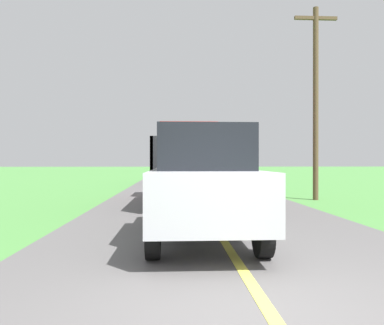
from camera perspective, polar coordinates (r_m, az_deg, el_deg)
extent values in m
plane|color=#47843D|center=(3.63, 11.99, -23.09)|extent=(200.00, 200.00, 0.00)
cube|color=#565454|center=(3.62, 11.99, -22.51)|extent=(6.40, 120.00, 0.08)
cube|color=#E0D64C|center=(3.60, 11.99, -21.88)|extent=(0.14, 108.00, 0.01)
cube|color=#2D2D30|center=(12.04, -0.27, -3.45)|extent=(0.90, 5.51, 0.24)
cube|color=brown|center=(12.03, -0.27, -2.49)|extent=(2.30, 5.80, 0.20)
cube|color=red|center=(13.98, -0.64, 2.18)|extent=(2.10, 1.90, 1.90)
cube|color=black|center=(14.95, -0.79, 3.32)|extent=(1.78, 0.02, 0.76)
cube|color=#232328|center=(11.05, -5.79, 0.64)|extent=(0.08, 3.85, 1.10)
cube|color=#232328|center=(11.16, 5.67, 0.64)|extent=(0.08, 3.85, 1.10)
cube|color=#232328|center=(9.16, 0.57, 0.75)|extent=(2.30, 0.08, 1.10)
cube|color=#232328|center=(12.93, -0.46, 0.57)|extent=(2.30, 0.08, 1.10)
cylinder|color=black|center=(13.84, -4.97, -3.39)|extent=(0.28, 1.00, 1.00)
cylinder|color=black|center=(13.92, 3.71, -3.37)|extent=(0.28, 1.00, 1.00)
cylinder|color=black|center=(10.46, -5.63, -4.54)|extent=(0.28, 1.00, 1.00)
cylinder|color=black|center=(10.57, 5.85, -4.49)|extent=(0.28, 1.00, 1.00)
ellipsoid|color=#83B432|center=(10.91, -2.32, 0.53)|extent=(0.60, 0.78, 0.44)
ellipsoid|color=#7BBD23|center=(11.51, 0.07, 1.97)|extent=(0.47, 0.54, 0.43)
ellipsoid|color=#7DB428|center=(10.10, 0.10, 2.29)|extent=(0.57, 0.60, 0.42)
ellipsoid|color=#80BF32|center=(10.97, 2.79, -1.17)|extent=(0.58, 0.69, 0.44)
ellipsoid|color=#76B530|center=(10.14, 2.06, -1.47)|extent=(0.56, 0.65, 0.50)
ellipsoid|color=#6BC037|center=(10.20, 1.77, -1.23)|extent=(0.45, 0.54, 0.37)
ellipsoid|color=#80A833|center=(10.58, -3.82, 0.55)|extent=(0.54, 0.53, 0.50)
ellipsoid|color=#7DBD33|center=(10.43, -0.62, -1.20)|extent=(0.47, 0.47, 0.48)
ellipsoid|color=#71BE32|center=(9.77, 1.31, 0.54)|extent=(0.47, 0.61, 0.49)
ellipsoid|color=#76AC2B|center=(12.22, -1.77, 1.77)|extent=(0.46, 0.44, 0.51)
cube|color=#2D2D30|center=(22.34, -1.09, -1.79)|extent=(0.90, 5.51, 0.24)
cube|color=brown|center=(22.34, -1.09, -1.28)|extent=(2.30, 5.80, 0.20)
cube|color=#1E479E|center=(24.28, -1.24, 1.31)|extent=(2.10, 1.90, 1.90)
cube|color=black|center=(25.25, -1.31, 2.02)|extent=(1.78, 0.02, 0.76)
cube|color=#2D517F|center=(21.35, -3.99, 0.40)|extent=(0.08, 3.85, 1.10)
cube|color=#2D517F|center=(21.42, 1.96, 0.40)|extent=(0.08, 3.85, 1.10)
cube|color=#2D517F|center=(19.47, -0.82, 0.43)|extent=(2.30, 0.08, 1.10)
cube|color=#2D517F|center=(23.24, -1.17, 0.38)|extent=(2.30, 0.08, 1.10)
cylinder|color=black|center=(24.13, -3.73, -1.89)|extent=(0.28, 1.00, 1.00)
cylinder|color=black|center=(24.20, 1.26, -1.88)|extent=(0.28, 1.00, 1.00)
cylinder|color=black|center=(20.74, -3.85, -2.22)|extent=(0.28, 1.00, 1.00)
cylinder|color=black|center=(20.82, 1.94, -2.21)|extent=(0.28, 1.00, 1.00)
ellipsoid|color=#83BA24|center=(22.61, 0.09, -0.63)|extent=(0.46, 0.59, 0.47)
ellipsoid|color=#6CBB27|center=(19.79, -1.65, -0.63)|extent=(0.57, 0.53, 0.37)
ellipsoid|color=#78B737|center=(20.81, 0.10, 0.26)|extent=(0.57, 0.66, 0.48)
ellipsoid|color=#73C023|center=(20.06, -2.34, 0.19)|extent=(0.50, 0.52, 0.37)
ellipsoid|color=#6DA821|center=(22.66, -2.33, -0.61)|extent=(0.41, 0.49, 0.48)
ellipsoid|color=#6DB025|center=(19.78, -1.90, -0.55)|extent=(0.40, 0.42, 0.37)
ellipsoid|color=#7CAE22|center=(22.76, 1.10, -0.48)|extent=(0.44, 0.44, 0.42)
ellipsoid|color=#6BA832|center=(20.63, -2.39, 1.27)|extent=(0.45, 0.43, 0.43)
ellipsoid|color=#76BC23|center=(20.62, 0.33, -0.63)|extent=(0.44, 0.56, 0.45)
ellipsoid|color=#77A82D|center=(21.63, -0.76, 1.15)|extent=(0.46, 0.51, 0.49)
ellipsoid|color=#80BD37|center=(21.05, 1.11, -0.69)|extent=(0.41, 0.42, 0.36)
ellipsoid|color=#78B320|center=(21.44, -1.23, 0.18)|extent=(0.44, 0.41, 0.51)
ellipsoid|color=#6CA92C|center=(22.14, -2.46, -0.61)|extent=(0.58, 0.59, 0.38)
cylinder|color=brown|center=(14.49, 18.84, 8.73)|extent=(0.20, 0.20, 7.20)
cube|color=brown|center=(15.30, 18.85, 20.66)|extent=(1.61, 0.12, 0.12)
cube|color=#B7BABF|center=(6.36, 1.49, -4.70)|extent=(1.70, 4.10, 0.80)
cube|color=black|center=(6.15, 1.64, 2.12)|extent=(1.44, 2.05, 0.70)
cylinder|color=black|center=(7.67, -5.05, -7.60)|extent=(0.20, 0.64, 0.64)
cylinder|color=black|center=(7.77, 6.48, -7.50)|extent=(0.20, 0.64, 0.64)
cylinder|color=black|center=(5.16, -6.10, -11.40)|extent=(0.20, 0.64, 0.64)
cylinder|color=black|center=(5.31, 11.07, -11.08)|extent=(0.20, 0.64, 0.64)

